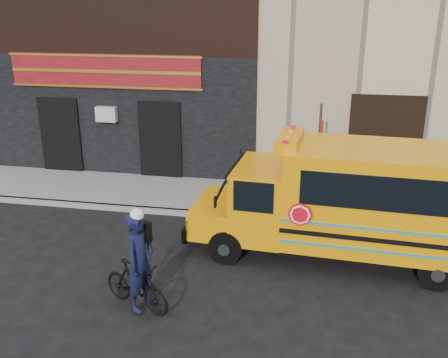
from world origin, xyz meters
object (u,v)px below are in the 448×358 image
object	(u,v)px
bicycle	(136,285)
cyclist	(140,264)
school_bus	(355,199)
sign_pole	(318,157)

from	to	relation	value
bicycle	cyclist	world-z (taller)	cyclist
bicycle	school_bus	bearing A→B (deg)	-32.63
school_bus	bicycle	xyz separation A→B (m)	(-4.29, -2.88, -1.02)
sign_pole	bicycle	world-z (taller)	sign_pole
bicycle	cyclist	xyz separation A→B (m)	(0.12, -0.04, 0.51)
sign_pole	cyclist	bearing A→B (deg)	-122.61
cyclist	school_bus	bearing A→B (deg)	-41.46
bicycle	cyclist	bearing A→B (deg)	-85.30
sign_pole	bicycle	distance (m)	6.28
school_bus	cyclist	xyz separation A→B (m)	(-4.17, -2.93, -0.50)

